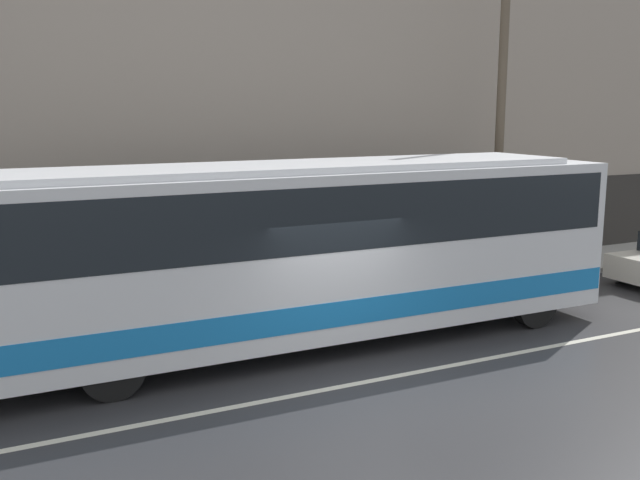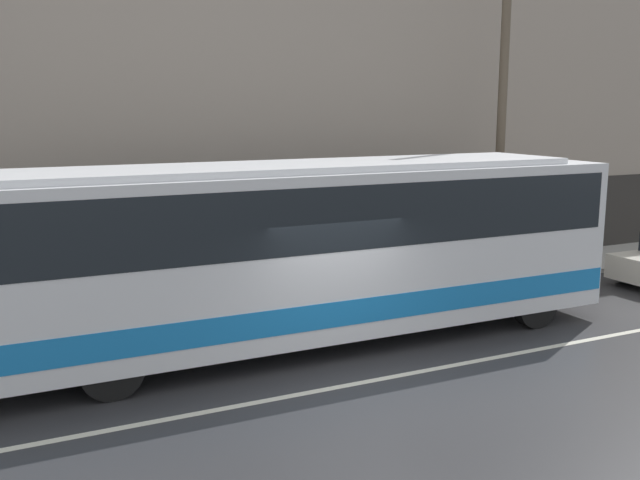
% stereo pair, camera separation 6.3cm
% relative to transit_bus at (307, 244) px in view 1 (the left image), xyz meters
% --- Properties ---
extents(ground_plane, '(60.00, 60.00, 0.00)m').
position_rel_transit_bus_xyz_m(ground_plane, '(-0.01, -2.21, -1.92)').
color(ground_plane, '#2D2D30').
extents(sidewalk, '(60.00, 2.40, 0.12)m').
position_rel_transit_bus_xyz_m(sidewalk, '(-0.01, 2.99, -1.86)').
color(sidewalk, '#A09E99').
rests_on(sidewalk, ground_plane).
extents(building_facade, '(60.00, 0.35, 9.33)m').
position_rel_transit_bus_xyz_m(building_facade, '(-0.01, 4.33, 2.57)').
color(building_facade, gray).
rests_on(building_facade, ground_plane).
extents(lane_stripe, '(54.00, 0.14, 0.01)m').
position_rel_transit_bus_xyz_m(lane_stripe, '(-0.01, -2.21, -1.92)').
color(lane_stripe, beige).
rests_on(lane_stripe, ground_plane).
extents(transit_bus, '(12.39, 2.56, 3.41)m').
position_rel_transit_bus_xyz_m(transit_bus, '(0.00, 0.00, 0.00)').
color(transit_bus, silver).
rests_on(transit_bus, ground_plane).
extents(utility_pole_near, '(0.23, 0.23, 8.71)m').
position_rel_transit_bus_xyz_m(utility_pole_near, '(6.51, 2.48, 2.55)').
color(utility_pole_near, brown).
rests_on(utility_pole_near, sidewalk).
extents(pedestrian_waiting, '(0.36, 0.36, 1.65)m').
position_rel_transit_bus_xyz_m(pedestrian_waiting, '(-0.70, 2.33, -1.04)').
color(pedestrian_waiting, navy).
rests_on(pedestrian_waiting, sidewalk).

